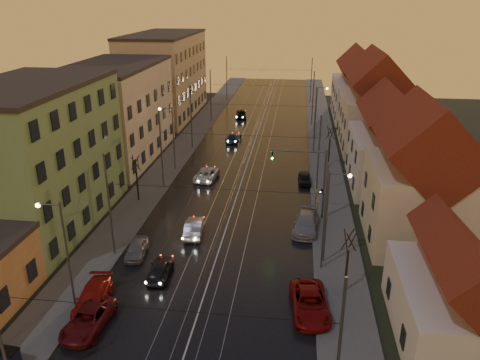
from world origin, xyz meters
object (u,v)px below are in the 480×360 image
at_px(street_lamp_3, 318,107).
at_px(parked_left_1, 88,319).
at_px(dumpster, 8,359).
at_px(traffic_light_mast, 314,175).
at_px(driving_car_2, 207,174).
at_px(driving_car_3, 234,137).
at_px(parked_left_3, 136,249).
at_px(street_lamp_2, 171,132).
at_px(driving_car_4, 241,113).
at_px(parked_left_2, 93,298).
at_px(street_lamp_0, 62,245).
at_px(street_lamp_1, 331,209).
at_px(parked_right_1, 306,223).
at_px(driving_car_0, 160,269).
at_px(parked_right_2, 305,179).
at_px(parked_right_0, 310,303).
at_px(driving_car_1, 194,227).

distance_m(street_lamp_3, parked_left_1, 48.99).
bearing_deg(dumpster, traffic_light_mast, 56.65).
distance_m(driving_car_2, driving_car_3, 15.76).
bearing_deg(parked_left_3, street_lamp_2, 90.26).
xyz_separation_m(street_lamp_3, driving_car_4, (-12.92, 11.69, -4.10)).
height_order(street_lamp_3, parked_left_2, street_lamp_3).
xyz_separation_m(driving_car_3, driving_car_4, (-0.67, 14.79, 0.14)).
relative_size(driving_car_4, parked_left_2, 0.96).
relative_size(street_lamp_0, street_lamp_1, 1.00).
relative_size(street_lamp_1, driving_car_2, 1.62).
distance_m(street_lamp_2, parked_right_1, 22.37).
bearing_deg(street_lamp_0, driving_car_3, 81.71).
distance_m(street_lamp_0, driving_car_3, 41.55).
height_order(street_lamp_0, street_lamp_1, same).
height_order(driving_car_0, parked_left_3, driving_car_0).
bearing_deg(traffic_light_mast, parked_left_3, -149.09).
relative_size(street_lamp_1, dumpster, 6.67).
relative_size(driving_car_3, parked_right_2, 1.26).
relative_size(street_lamp_3, driving_car_0, 2.04).
height_order(driving_car_2, parked_left_1, driving_car_2).
xyz_separation_m(street_lamp_0, street_lamp_3, (18.21, 44.00, 0.00)).
relative_size(street_lamp_3, traffic_light_mast, 1.11).
xyz_separation_m(parked_left_2, parked_right_0, (15.11, 1.21, 0.05)).
xyz_separation_m(driving_car_0, parked_left_1, (-2.96, -6.46, -0.00)).
bearing_deg(parked_right_0, street_lamp_0, 178.66).
bearing_deg(street_lamp_2, parked_left_3, -83.49).
bearing_deg(driving_car_4, driving_car_0, 83.63).
relative_size(driving_car_2, parked_left_1, 1.03).
bearing_deg(parked_right_0, driving_car_2, 110.35).
distance_m(street_lamp_1, traffic_light_mast, 8.08).
bearing_deg(parked_right_0, street_lamp_3, 82.02).
bearing_deg(parked_left_1, parked_right_1, 51.35).
xyz_separation_m(street_lamp_0, parked_right_0, (16.70, 1.35, -4.14)).
bearing_deg(parked_right_2, driving_car_3, 121.55).
bearing_deg(parked_right_1, street_lamp_1, -66.86).
height_order(street_lamp_1, driving_car_3, street_lamp_1).
distance_m(street_lamp_3, parked_right_0, 42.88).
relative_size(street_lamp_1, parked_left_1, 1.67).
xyz_separation_m(driving_car_3, dumpster, (-6.78, -47.07, 0.05)).
bearing_deg(parked_left_2, dumpster, -117.39).
bearing_deg(parked_left_1, parked_right_0, 17.27).
relative_size(driving_car_2, driving_car_4, 1.07).
bearing_deg(driving_car_1, parked_left_3, 40.49).
distance_m(street_lamp_1, parked_right_0, 7.98).
height_order(driving_car_1, driving_car_4, driving_car_4).
relative_size(street_lamp_2, driving_car_4, 1.74).
bearing_deg(dumpster, driving_car_2, 85.21).
xyz_separation_m(driving_car_3, parked_left_2, (-4.36, -40.76, 0.04)).
height_order(driving_car_0, driving_car_4, driving_car_4).
bearing_deg(parked_right_0, driving_car_0, 159.50).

